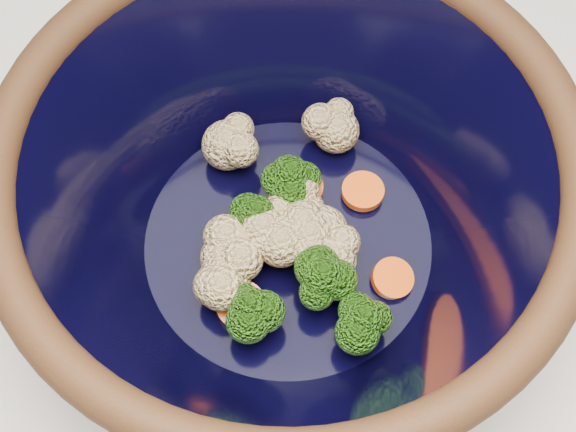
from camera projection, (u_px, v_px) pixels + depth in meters
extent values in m
cube|color=white|center=(246.00, 356.00, 0.98)|extent=(1.20, 1.20, 0.90)
cylinder|color=black|center=(288.00, 259.00, 0.54)|extent=(0.20, 0.20, 0.01)
torus|color=black|center=(288.00, 156.00, 0.43)|extent=(0.33, 0.33, 0.02)
cylinder|color=black|center=(288.00, 242.00, 0.52)|extent=(0.19, 0.19, 0.00)
cylinder|color=#608442|center=(291.00, 192.00, 0.53)|extent=(0.01, 0.01, 0.02)
ellipsoid|color=#316A14|center=(291.00, 176.00, 0.51)|extent=(0.04, 0.04, 0.03)
cylinder|color=#608442|center=(252.00, 319.00, 0.49)|extent=(0.01, 0.01, 0.02)
ellipsoid|color=#316A14|center=(251.00, 307.00, 0.47)|extent=(0.03, 0.03, 0.03)
cylinder|color=#608442|center=(322.00, 291.00, 0.49)|extent=(0.01, 0.01, 0.02)
ellipsoid|color=#316A14|center=(323.00, 277.00, 0.48)|extent=(0.04, 0.04, 0.03)
cylinder|color=#608442|center=(361.00, 331.00, 0.48)|extent=(0.01, 0.01, 0.02)
ellipsoid|color=#316A14|center=(364.00, 319.00, 0.47)|extent=(0.03, 0.03, 0.03)
cylinder|color=#608442|center=(259.00, 229.00, 0.52)|extent=(0.01, 0.01, 0.02)
ellipsoid|color=#316A14|center=(257.00, 214.00, 0.50)|extent=(0.03, 0.03, 0.03)
sphere|color=beige|center=(329.00, 260.00, 0.49)|extent=(0.03, 0.03, 0.03)
sphere|color=beige|center=(303.00, 210.00, 0.51)|extent=(0.03, 0.03, 0.03)
sphere|color=beige|center=(227.00, 145.00, 0.53)|extent=(0.03, 0.03, 0.03)
sphere|color=beige|center=(245.00, 241.00, 0.50)|extent=(0.03, 0.03, 0.03)
sphere|color=beige|center=(225.00, 258.00, 0.50)|extent=(0.03, 0.03, 0.03)
sphere|color=beige|center=(278.00, 234.00, 0.50)|extent=(0.03, 0.03, 0.03)
sphere|color=beige|center=(226.00, 276.00, 0.49)|extent=(0.03, 0.03, 0.03)
sphere|color=beige|center=(322.00, 231.00, 0.50)|extent=(0.03, 0.03, 0.03)
sphere|color=beige|center=(291.00, 212.00, 0.52)|extent=(0.03, 0.03, 0.03)
sphere|color=beige|center=(336.00, 131.00, 0.54)|extent=(0.03, 0.03, 0.03)
sphere|color=beige|center=(284.00, 232.00, 0.50)|extent=(0.03, 0.03, 0.03)
cylinder|color=#F1550A|center=(234.00, 250.00, 0.51)|extent=(0.03, 0.03, 0.01)
cylinder|color=#F1550A|center=(392.00, 278.00, 0.50)|extent=(0.03, 0.03, 0.01)
cylinder|color=#F1550A|center=(297.00, 245.00, 0.51)|extent=(0.03, 0.03, 0.01)
cylinder|color=#F1550A|center=(302.00, 189.00, 0.53)|extent=(0.03, 0.03, 0.01)
cylinder|color=#F1550A|center=(241.00, 305.00, 0.49)|extent=(0.03, 0.03, 0.01)
cylinder|color=#F1550A|center=(294.00, 241.00, 0.51)|extent=(0.03, 0.03, 0.01)
cylinder|color=#F1550A|center=(363.00, 191.00, 0.53)|extent=(0.03, 0.03, 0.01)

